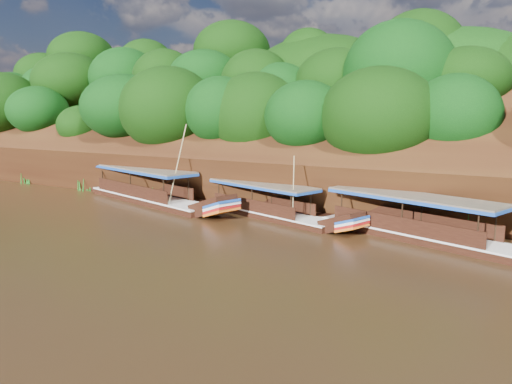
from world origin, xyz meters
TOP-DOWN VIEW (x-y plane):
  - ground at (0.00, 0.00)m, footprint 160.00×160.00m
  - riverbank at (-0.01, 22.73)m, footprint 120.00×30.06m
  - boat_0 at (10.64, 6.88)m, footprint 15.35×6.65m
  - boat_1 at (-0.05, 8.01)m, footprint 13.24×5.60m
  - boat_2 at (-10.90, 8.08)m, footprint 17.23×6.81m
  - reeds at (-4.34, 9.80)m, footprint 50.47×2.28m

SIDE VIEW (x-z plane):
  - ground at x=0.00m, z-range 0.00..0.00m
  - boat_1 at x=-0.05m, z-range -1.93..2.97m
  - boat_0 at x=10.64m, z-range -2.63..3.77m
  - boat_2 at x=-10.90m, z-range -2.79..4.02m
  - reeds at x=-4.34m, z-range -0.16..1.95m
  - riverbank at x=-0.01m, z-range -7.81..11.59m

